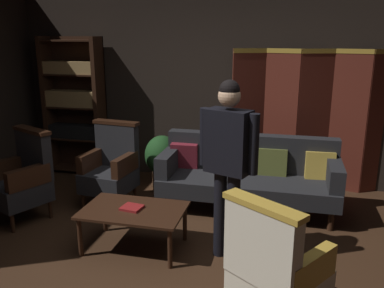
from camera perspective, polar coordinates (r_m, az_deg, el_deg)
The scene contains 12 objects.
ground_plane at distance 3.96m, azimuth -2.83°, elevation -16.42°, with size 10.00×10.00×0.00m, color #331E11.
back_wall at distance 5.80m, azimuth 3.87°, elevation 8.47°, with size 7.20×0.10×2.80m, color black.
folding_screen at distance 5.66m, azimuth 16.73°, elevation 3.44°, with size 2.15×0.40×1.90m.
bookshelf at distance 6.34m, azimuth -16.21°, elevation 5.44°, with size 0.90×0.32×2.05m.
velvet_couch at distance 4.98m, azimuth 7.97°, elevation -3.95°, with size 2.12×0.78×0.88m.
coffee_table at distance 4.08m, azimuth -8.21°, elevation -9.64°, with size 1.00×0.64×0.42m.
armchair_gilt_accent at distance 3.02m, azimuth 11.55°, elevation -16.90°, with size 0.80×0.80×1.04m.
armchair_wing_left at distance 5.03m, azimuth -22.70°, elevation -4.43°, with size 0.77×0.77×1.04m.
armchair_wing_right at distance 5.11m, azimuth -11.33°, elevation -3.20°, with size 0.65×0.64×1.04m.
standing_figure at distance 3.67m, azimuth 5.09°, elevation -1.53°, with size 0.56×0.34×1.70m.
potted_plant at distance 5.53m, azimuth -4.23°, elevation -2.11°, with size 0.47×0.47×0.76m.
book_red_leather at distance 4.06m, azimuth -8.47°, elevation -8.85°, with size 0.20×0.17×0.02m, color maroon.
Camera 1 is at (0.97, -3.23, 2.08)m, focal length 37.86 mm.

